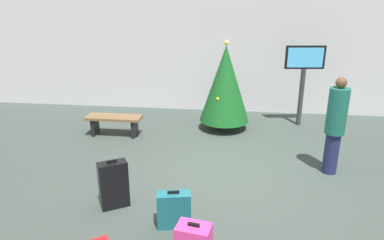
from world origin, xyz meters
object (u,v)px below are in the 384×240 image
object	(u,v)px
suitcase_2	(114,185)
suitcase_3	(174,210)
holiday_tree	(225,84)
traveller_0	(335,124)
waiting_bench	(114,121)
flight_info_kiosk	(304,70)

from	to	relation	value
suitcase_2	suitcase_3	xyz separation A→B (m)	(1.01, -0.39, -0.11)
holiday_tree	suitcase_2	world-z (taller)	holiday_tree
traveller_0	suitcase_2	size ratio (longest dim) A/B	2.28
waiting_bench	suitcase_2	xyz separation A→B (m)	(0.98, -2.92, 0.03)
holiday_tree	flight_info_kiosk	world-z (taller)	holiday_tree
flight_info_kiosk	suitcase_3	bearing A→B (deg)	-118.41
suitcase_2	suitcase_3	size ratio (longest dim) A/B	1.40
traveller_0	flight_info_kiosk	bearing A→B (deg)	93.27
waiting_bench	suitcase_3	bearing A→B (deg)	-58.93
flight_info_kiosk	waiting_bench	size ratio (longest dim) A/B	1.56
waiting_bench	suitcase_2	world-z (taller)	suitcase_2
holiday_tree	waiting_bench	world-z (taller)	holiday_tree
holiday_tree	flight_info_kiosk	size ratio (longest dim) A/B	1.08
holiday_tree	suitcase_2	xyz separation A→B (m)	(-1.59, -3.69, -0.77)
flight_info_kiosk	suitcase_3	world-z (taller)	flight_info_kiosk
flight_info_kiosk	holiday_tree	bearing A→B (deg)	-165.10
traveller_0	suitcase_2	world-z (taller)	traveller_0
holiday_tree	waiting_bench	distance (m)	2.80
suitcase_2	suitcase_3	world-z (taller)	suitcase_2
waiting_bench	traveller_0	size ratio (longest dim) A/B	0.71
traveller_0	suitcase_2	bearing A→B (deg)	-156.43
flight_info_kiosk	waiting_bench	bearing A→B (deg)	-164.00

